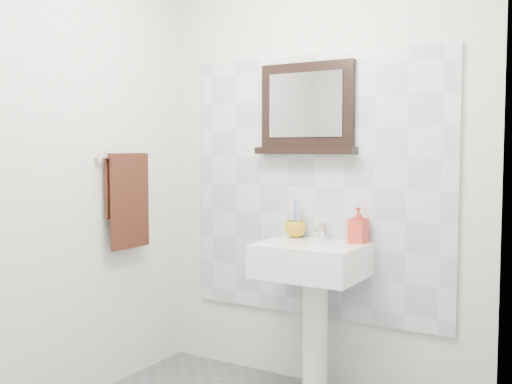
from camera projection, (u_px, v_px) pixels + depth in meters
back_wall at (316, 169)px, 3.43m from camera, size 2.00×0.01×2.50m
left_wall at (42, 172)px, 3.00m from camera, size 0.01×2.20×2.50m
right_wall at (448, 184)px, 1.97m from camera, size 0.01×2.20×2.50m
splashback at (315, 187)px, 3.42m from camera, size 1.60×0.02×1.50m
pedestal_sink at (312, 277)px, 3.23m from camera, size 0.55×0.44×0.96m
toothbrush_cup at (295, 229)px, 3.42m from camera, size 0.16×0.16×0.10m
toothbrushes at (296, 216)px, 3.42m from camera, size 0.05×0.04×0.21m
soap_dispenser at (358, 225)px, 3.22m from camera, size 0.09×0.10×0.19m
framed_mirror at (307, 111)px, 3.39m from camera, size 0.61×0.11×0.52m
towel_bar at (126, 157)px, 3.44m from camera, size 0.07×0.40×0.03m
hand_towel at (128, 193)px, 3.46m from camera, size 0.06×0.30×0.55m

